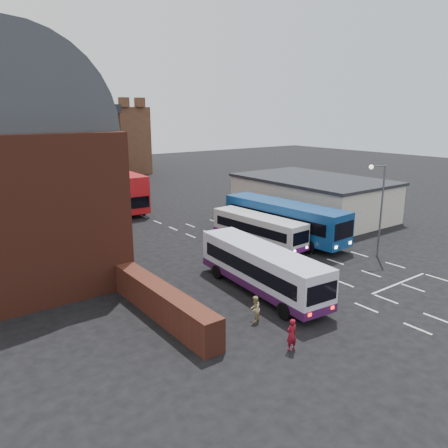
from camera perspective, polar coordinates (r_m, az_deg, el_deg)
ground at (r=29.64m, az=11.76°, el=-8.01°), size 180.00×180.00×0.00m
forecourt_wall at (r=24.79m, az=-7.99°, el=-10.18°), size 1.20×10.00×1.80m
cream_building at (r=48.81m, az=11.40°, el=3.52°), size 10.40×16.40×4.25m
brick_terrace at (r=65.84m, az=-23.84°, el=8.29°), size 22.00×10.00×11.00m
castle_keep at (r=88.24m, az=-19.29°, el=10.30°), size 22.00×22.00×12.00m
bus_white_outbound at (r=27.77m, az=4.92°, el=-5.50°), size 3.38×10.86×2.92m
bus_white_inbound at (r=37.61m, az=4.49°, el=-0.47°), size 2.85×9.55×2.57m
bus_blue at (r=39.15m, az=7.84°, el=0.77°), size 3.85×12.61×3.39m
bus_red_double at (r=52.30m, az=-13.38°, el=4.38°), size 3.36×11.35×4.48m
street_lamp at (r=35.55m, az=19.62°, el=2.68°), size 1.44×0.61×7.35m
pedestrian_red at (r=21.79m, az=8.80°, el=-14.09°), size 0.62×0.44×1.63m
pedestrian_beige at (r=24.33m, az=4.06°, el=-11.00°), size 0.90×0.85×1.46m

